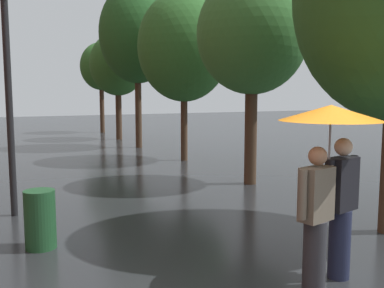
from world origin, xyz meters
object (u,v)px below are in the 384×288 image
at_px(street_lamp_post, 8,78).
at_px(litter_bin, 40,219).
at_px(street_tree_3, 137,34).
at_px(street_tree_4, 118,65).
at_px(couple_under_umbrella, 330,164).
at_px(street_tree_1, 252,35).
at_px(street_tree_5, 101,67).
at_px(street_tree_2, 184,47).

relative_size(street_lamp_post, litter_bin, 5.01).
height_order(street_tree_3, litter_bin, street_tree_3).
xyz_separation_m(street_tree_4, couple_under_umbrella, (-2.19, -16.47, -2.11)).
distance_m(street_tree_1, litter_bin, 6.56).
bearing_deg(litter_bin, street_tree_5, 73.48).
relative_size(street_tree_5, litter_bin, 5.84).
height_order(street_tree_2, litter_bin, street_tree_2).
bearing_deg(street_tree_4, litter_bin, -110.26).
relative_size(street_tree_1, street_tree_4, 1.00).
distance_m(street_tree_2, street_tree_3, 3.99).
height_order(street_tree_5, couple_under_umbrella, street_tree_5).
bearing_deg(street_tree_4, street_tree_3, -92.21).
relative_size(street_tree_1, street_tree_2, 0.92).
bearing_deg(couple_under_umbrella, street_tree_4, 82.42).
xyz_separation_m(street_tree_4, street_tree_5, (0.14, 3.83, 0.10)).
distance_m(street_tree_2, couple_under_umbrella, 9.77).
relative_size(street_tree_4, couple_under_umbrella, 2.40).
height_order(street_lamp_post, litter_bin, street_lamp_post).
bearing_deg(street_tree_5, street_lamp_post, -109.26).
bearing_deg(street_lamp_post, street_tree_5, 70.74).
height_order(street_tree_4, litter_bin, street_tree_4).
xyz_separation_m(street_tree_2, street_tree_5, (-0.01, 11.09, -0.05)).
height_order(street_tree_4, street_lamp_post, street_tree_4).
bearing_deg(street_tree_1, street_tree_4, 90.41).
bearing_deg(litter_bin, street_tree_2, 51.37).
bearing_deg(street_tree_3, couple_under_umbrella, -98.93).
height_order(street_tree_1, street_tree_2, street_tree_2).
height_order(street_tree_4, street_tree_5, street_tree_4).
bearing_deg(street_tree_2, street_tree_5, 90.03).
xyz_separation_m(street_tree_2, street_lamp_post, (-5.49, -4.59, -1.20)).
relative_size(street_tree_4, litter_bin, 5.92).
bearing_deg(street_tree_5, street_tree_4, -92.05).
distance_m(street_tree_1, couple_under_umbrella, 6.02).
height_order(street_tree_2, street_tree_5, street_tree_2).
relative_size(street_tree_1, street_tree_3, 0.77).
height_order(street_tree_4, couple_under_umbrella, street_tree_4).
bearing_deg(street_tree_5, litter_bin, -106.52).
distance_m(street_tree_2, litter_bin, 9.01).
bearing_deg(street_lamp_post, street_tree_2, 39.93).
bearing_deg(street_tree_5, street_tree_3, -92.12).
height_order(street_tree_3, street_lamp_post, street_tree_3).
relative_size(street_tree_5, couple_under_umbrella, 2.37).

